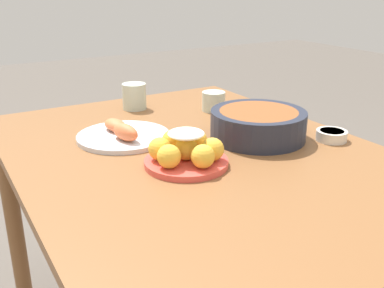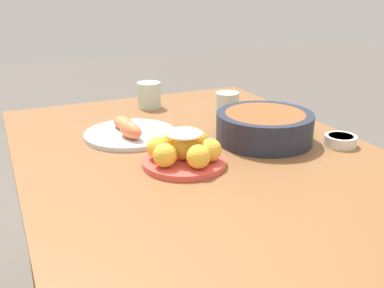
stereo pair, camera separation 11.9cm
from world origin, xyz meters
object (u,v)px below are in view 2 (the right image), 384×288
sauce_bowl (340,140)px  cup_far (227,102)px  seafood_platter (129,132)px  dining_table (199,182)px  cup_near (149,95)px  cake_plate (184,151)px  serving_bowl (265,126)px

sauce_bowl → cup_far: size_ratio=1.08×
seafood_platter → cup_far: size_ratio=3.33×
dining_table → cup_near: bearing=177.2°
cake_plate → serving_bowl: cake_plate is taller
cup_near → cup_far: 0.29m
serving_bowl → sauce_bowl: 0.22m
sauce_bowl → cup_far: (-0.45, -0.13, 0.02)m
sauce_bowl → cake_plate: bearing=-96.8°
serving_bowl → seafood_platter: 0.41m
seafood_platter → cup_near: (-0.29, 0.16, 0.03)m
cake_plate → cup_far: bearing=139.1°
serving_bowl → sauce_bowl: size_ratio=3.13×
dining_table → seafood_platter: seafood_platter is taller
dining_table → sauce_bowl: 0.42m
cake_plate → cup_near: cake_plate is taller
serving_bowl → cup_near: bearing=-159.0°
serving_bowl → cup_far: bearing=171.1°
dining_table → seafood_platter: size_ratio=4.68×
serving_bowl → sauce_bowl: serving_bowl is taller
seafood_platter → cup_far: (-0.12, 0.40, 0.02)m
dining_table → cup_near: (-0.49, 0.02, 0.14)m
cup_far → sauce_bowl: bearing=16.0°
serving_bowl → seafood_platter: (-0.20, -0.35, -0.03)m
dining_table → cup_near: size_ratio=13.82×
dining_table → cup_far: size_ratio=15.56×
sauce_bowl → seafood_platter: 0.62m
cake_plate → serving_bowl: (-0.07, 0.29, 0.01)m
sauce_bowl → serving_bowl: bearing=-124.8°
dining_table → seafood_platter: 0.27m
dining_table → seafood_platter: bearing=-144.8°
cake_plate → cup_near: (-0.56, 0.10, 0.01)m
cake_plate → sauce_bowl: cake_plate is taller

